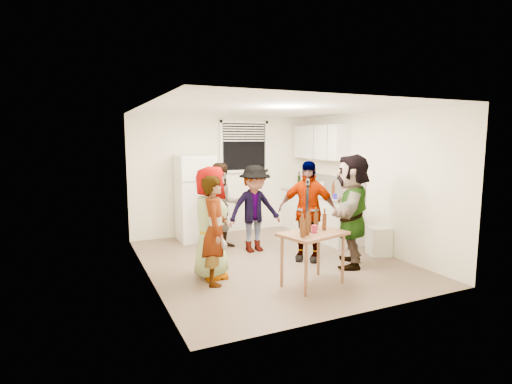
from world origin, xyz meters
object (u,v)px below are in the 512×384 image
beer_bottle_counter (333,197)px  blue_cup (335,199)px  guest_back_left (223,248)px  beer_bottle_table (308,230)px  guest_stripe (216,283)px  kettle (321,194)px  refrigerator (195,198)px  trash_bin (379,241)px  serving_table (312,285)px  guest_orange (350,265)px  red_cup (314,233)px  guest_grey (212,277)px  guest_back_right (255,251)px  guest_black (306,260)px  wine_bottle (299,188)px

beer_bottle_counter → blue_cup: beer_bottle_counter is taller
guest_back_left → beer_bottle_table: bearing=-73.6°
beer_bottle_counter → blue_cup: bearing=-117.2°
guest_stripe → beer_bottle_counter: bearing=-45.2°
kettle → beer_bottle_counter: (-0.05, -0.49, 0.00)m
refrigerator → trash_bin: refrigerator is taller
beer_bottle_counter → serving_table: (-1.58, -1.76, -0.90)m
kettle → guest_orange: (-0.60, -1.76, -0.90)m
red_cup → guest_back_left: red_cup is taller
trash_bin → serving_table: size_ratio=0.56×
beer_bottle_table → guest_grey: beer_bottle_table is taller
refrigerator → beer_bottle_counter: 2.71m
beer_bottle_counter → guest_grey: bearing=-162.6°
guest_grey → guest_back_left: size_ratio=1.03×
guest_grey → guest_back_right: 1.49m
guest_orange → refrigerator: bearing=-106.6°
blue_cup → guest_back_right: size_ratio=0.07×
trash_bin → guest_back_left: trash_bin is taller
guest_stripe → guest_black: size_ratio=0.91×
beer_bottle_counter → guest_orange: (-0.55, -1.27, -0.90)m
guest_back_left → guest_back_right: bearing=-41.8°
kettle → beer_bottle_table: bearing=-117.1°
guest_orange → guest_grey: bearing=-61.4°
wine_bottle → guest_orange: size_ratio=0.16×
kettle → beer_bottle_table: size_ratio=1.19×
kettle → trash_bin: size_ratio=0.48×
guest_stripe → guest_back_left: (0.72, 1.69, 0.00)m
refrigerator → blue_cup: size_ratio=15.81×
beer_bottle_counter → guest_back_right: 1.86m
kettle → guest_orange: kettle is taller
refrigerator → wine_bottle: refrigerator is taller
blue_cup → red_cup: blue_cup is taller
refrigerator → serving_table: (0.77, -3.12, -0.85)m
wine_bottle → serving_table: size_ratio=0.32×
refrigerator → guest_orange: refrigerator is taller
wine_bottle → guest_orange: wine_bottle is taller
guest_back_right → wine_bottle: bearing=37.0°
guest_stripe → guest_back_right: 1.70m
kettle → beer_bottle_counter: beer_bottle_counter is taller
red_cup → kettle: bearing=54.5°
kettle → guest_back_left: 2.30m
guest_back_right → guest_orange: guest_back_right is taller
red_cup → guest_black: size_ratio=0.06×
red_cup → blue_cup: bearing=47.0°
serving_table → red_cup: (0.00, -0.02, 0.75)m
refrigerator → guest_back_right: refrigerator is taller
serving_table → guest_back_right: size_ratio=0.57×
kettle → guest_back_right: bearing=-156.4°
trash_bin → guest_orange: size_ratio=0.28×
blue_cup → red_cup: size_ratio=1.01×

